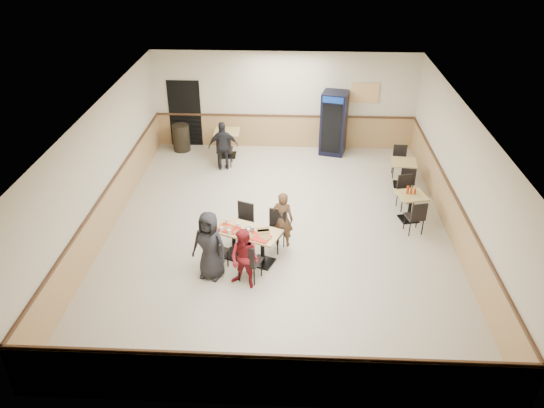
{
  "coord_description": "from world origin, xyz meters",
  "views": [
    {
      "loc": [
        0.33,
        -10.56,
        6.81
      ],
      "look_at": [
        -0.13,
        -0.5,
        1.02
      ],
      "focal_mm": 35.0,
      "sensor_mm": 36.0,
      "label": 1
    }
  ],
  "objects_px": {
    "side_table_near": "(410,203)",
    "pepsi_cooler": "(334,123)",
    "diner_woman_left": "(209,246)",
    "back_table": "(227,140)",
    "trash_bin": "(181,138)",
    "main_table": "(248,240)",
    "side_table_far": "(403,170)",
    "diner_man_opposite": "(283,219)",
    "lone_diner": "(223,146)",
    "diner_woman_right": "(244,259)"
  },
  "relations": [
    {
      "from": "diner_woman_left",
      "to": "trash_bin",
      "type": "height_order",
      "value": "diner_woman_left"
    },
    {
      "from": "diner_woman_right",
      "to": "side_table_far",
      "type": "distance_m",
      "value": 5.99
    },
    {
      "from": "diner_woman_left",
      "to": "lone_diner",
      "type": "height_order",
      "value": "diner_woman_left"
    },
    {
      "from": "side_table_near",
      "to": "pepsi_cooler",
      "type": "distance_m",
      "value": 4.28
    },
    {
      "from": "main_table",
      "to": "back_table",
      "type": "bearing_deg",
      "value": 123.08
    },
    {
      "from": "lone_diner",
      "to": "side_table_far",
      "type": "bearing_deg",
      "value": 159.78
    },
    {
      "from": "lone_diner",
      "to": "trash_bin",
      "type": "relative_size",
      "value": 1.73
    },
    {
      "from": "diner_man_opposite",
      "to": "pepsi_cooler",
      "type": "height_order",
      "value": "pepsi_cooler"
    },
    {
      "from": "diner_woman_left",
      "to": "trash_bin",
      "type": "xyz_separation_m",
      "value": [
        -1.85,
        6.33,
        -0.34
      ]
    },
    {
      "from": "side_table_far",
      "to": "diner_woman_left",
      "type": "bearing_deg",
      "value": -137.31
    },
    {
      "from": "side_table_near",
      "to": "trash_bin",
      "type": "xyz_separation_m",
      "value": [
        -6.35,
        3.87,
        -0.05
      ]
    },
    {
      "from": "lone_diner",
      "to": "trash_bin",
      "type": "height_order",
      "value": "lone_diner"
    },
    {
      "from": "diner_man_opposite",
      "to": "diner_woman_right",
      "type": "bearing_deg",
      "value": 75.9
    },
    {
      "from": "lone_diner",
      "to": "back_table",
      "type": "xyz_separation_m",
      "value": [
        0.0,
        0.91,
        -0.18
      ]
    },
    {
      "from": "lone_diner",
      "to": "diner_man_opposite",
      "type": "bearing_deg",
      "value": 104.15
    },
    {
      "from": "diner_man_opposite",
      "to": "lone_diner",
      "type": "height_order",
      "value": "lone_diner"
    },
    {
      "from": "diner_man_opposite",
      "to": "diner_woman_left",
      "type": "bearing_deg",
      "value": 51.36
    },
    {
      "from": "main_table",
      "to": "lone_diner",
      "type": "xyz_separation_m",
      "value": [
        -1.09,
        4.45,
        0.23
      ]
    },
    {
      "from": "side_table_near",
      "to": "back_table",
      "type": "distance_m",
      "value": 6.01
    },
    {
      "from": "diner_man_opposite",
      "to": "side_table_far",
      "type": "bearing_deg",
      "value": -125.47
    },
    {
      "from": "diner_woman_right",
      "to": "diner_man_opposite",
      "type": "distance_m",
      "value": 1.68
    },
    {
      "from": "main_table",
      "to": "diner_man_opposite",
      "type": "distance_m",
      "value": 0.96
    },
    {
      "from": "main_table",
      "to": "pepsi_cooler",
      "type": "relative_size",
      "value": 0.8
    },
    {
      "from": "lone_diner",
      "to": "back_table",
      "type": "height_order",
      "value": "lone_diner"
    },
    {
      "from": "diner_woman_right",
      "to": "side_table_near",
      "type": "xyz_separation_m",
      "value": [
        3.77,
        2.74,
        -0.19
      ]
    },
    {
      "from": "diner_woman_left",
      "to": "trash_bin",
      "type": "bearing_deg",
      "value": 123.22
    },
    {
      "from": "diner_man_opposite",
      "to": "lone_diner",
      "type": "distance_m",
      "value": 4.24
    },
    {
      "from": "pepsi_cooler",
      "to": "diner_woman_left",
      "type": "bearing_deg",
      "value": -100.29
    },
    {
      "from": "diner_woman_left",
      "to": "pepsi_cooler",
      "type": "distance_m",
      "value": 6.97
    },
    {
      "from": "diner_woman_left",
      "to": "pepsi_cooler",
      "type": "height_order",
      "value": "pepsi_cooler"
    },
    {
      "from": "diner_woman_left",
      "to": "side_table_near",
      "type": "distance_m",
      "value": 5.13
    },
    {
      "from": "diner_man_opposite",
      "to": "pepsi_cooler",
      "type": "distance_m",
      "value": 5.33
    },
    {
      "from": "diner_woman_right",
      "to": "trash_bin",
      "type": "bearing_deg",
      "value": 136.43
    },
    {
      "from": "pepsi_cooler",
      "to": "diner_man_opposite",
      "type": "bearing_deg",
      "value": -91.46
    },
    {
      "from": "side_table_near",
      "to": "pepsi_cooler",
      "type": "relative_size",
      "value": 0.41
    },
    {
      "from": "side_table_near",
      "to": "pepsi_cooler",
      "type": "bearing_deg",
      "value": 113.01
    },
    {
      "from": "side_table_far",
      "to": "trash_bin",
      "type": "xyz_separation_m",
      "value": [
        -6.47,
        2.06,
        -0.06
      ]
    },
    {
      "from": "trash_bin",
      "to": "back_table",
      "type": "bearing_deg",
      "value": -13.29
    },
    {
      "from": "side_table_far",
      "to": "lone_diner",
      "type": "bearing_deg",
      "value": 170.87
    },
    {
      "from": "diner_woman_left",
      "to": "main_table",
      "type": "bearing_deg",
      "value": 57.42
    },
    {
      "from": "side_table_near",
      "to": "back_table",
      "type": "relative_size",
      "value": 0.97
    },
    {
      "from": "lone_diner",
      "to": "main_table",
      "type": "bearing_deg",
      "value": 92.63
    },
    {
      "from": "main_table",
      "to": "diner_man_opposite",
      "type": "bearing_deg",
      "value": 62.1
    },
    {
      "from": "diner_woman_right",
      "to": "side_table_far",
      "type": "relative_size",
      "value": 1.82
    },
    {
      "from": "back_table",
      "to": "main_table",
      "type": "bearing_deg",
      "value": -78.54
    },
    {
      "from": "main_table",
      "to": "diner_woman_right",
      "type": "distance_m",
      "value": 0.92
    },
    {
      "from": "main_table",
      "to": "side_table_near",
      "type": "distance_m",
      "value": 4.2
    },
    {
      "from": "diner_woman_right",
      "to": "diner_man_opposite",
      "type": "relative_size",
      "value": 0.98
    },
    {
      "from": "diner_woman_right",
      "to": "diner_man_opposite",
      "type": "xyz_separation_m",
      "value": [
        0.71,
        1.52,
        0.01
      ]
    },
    {
      "from": "diner_woman_right",
      "to": "diner_man_opposite",
      "type": "bearing_deg",
      "value": 90.13
    }
  ]
}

